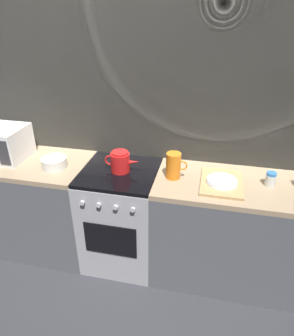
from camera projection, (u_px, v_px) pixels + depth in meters
The scene contains 10 objects.
ground_plane at pixel (124, 255), 2.84m from camera, with size 8.00×8.00×0.00m, color #2D2D33.
back_wall at pixel (129, 121), 2.54m from camera, with size 3.60×0.05×2.40m.
counter_left at pixel (27, 203), 2.79m from camera, with size 1.20×0.60×0.90m.
stove_unit at pixel (122, 217), 2.62m from camera, with size 0.60×0.63×0.90m.
counter_right at pixel (229, 231), 2.45m from camera, with size 1.20×0.60×0.90m.
kettle at pixel (121, 161), 2.37m from camera, with size 0.28×0.15×0.17m.
mixing_bowl at pixel (54, 163), 2.44m from camera, with size 0.20×0.20×0.08m, color silver.
pitcher at pixel (174, 166), 2.27m from camera, with size 0.16×0.11×0.20m.
dish_pile at pixel (222, 182), 2.22m from camera, with size 0.30×0.40×0.06m.
spice_jar at pixel (271, 179), 2.19m from camera, with size 0.08×0.08×0.10m.
Camera 1 is at (0.67, -2.01, 2.07)m, focal length 32.68 mm.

